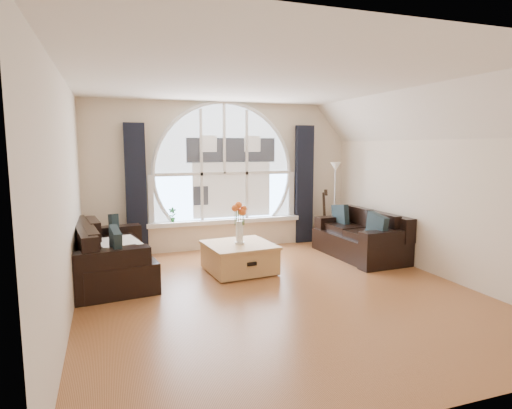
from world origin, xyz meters
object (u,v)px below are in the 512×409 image
Objects in this scene: sofa_right at (359,234)px; potted_plant at (172,215)px; sofa_left at (112,253)px; coffee_chest at (239,256)px; vase_flowers at (240,218)px; floor_lamp at (335,204)px; guitar at (323,215)px.

potted_plant is (-2.99, 1.40, 0.28)m from sofa_right.
sofa_left is 1.85m from coffee_chest.
sofa_left is 2.65× the size of vase_flowers.
floor_lamp is at bearing 20.61° from coffee_chest.
floor_lamp is 0.45m from guitar.
sofa_right is 1.01m from floor_lamp.
vase_flowers is 2.50m from floor_lamp.
sofa_left is 1.90m from vase_flowers.
vase_flowers is at bearing -178.40° from sofa_right.
floor_lamp reaches higher than vase_flowers.
floor_lamp is at bearing 26.27° from vase_flowers.
sofa_left is 1.90× the size of coffee_chest.
coffee_chest is 0.59m from vase_flowers.
potted_plant is at bearing 151.92° from sofa_right.
sofa_right is 1.29m from guitar.
sofa_right is at bearing -77.62° from guitar.
sofa_right is 1.64× the size of guitar.
sofa_left is 1.07× the size of sofa_right.
vase_flowers is (1.85, -0.19, 0.43)m from sofa_left.
floor_lamp reaches higher than potted_plant.
sofa_right is at bearing -91.73° from floor_lamp.
sofa_left is at bearing -167.33° from floor_lamp.
sofa_right is at bearing -7.87° from sofa_left.
guitar is at bearing 33.83° from vase_flowers.
coffee_chest is at bearing -135.43° from guitar.
floor_lamp reaches higher than sofa_right.
sofa_left is 1.75× the size of guitar.
vase_flowers is at bearing -63.69° from potted_plant.
sofa_left is 1.16× the size of floor_lamp.
sofa_left reaches higher than coffee_chest.
sofa_left is at bearing -151.57° from guitar.
vase_flowers is (0.01, -0.00, 0.59)m from coffee_chest.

